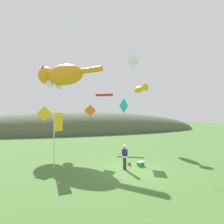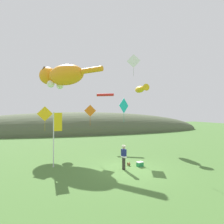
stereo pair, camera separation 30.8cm
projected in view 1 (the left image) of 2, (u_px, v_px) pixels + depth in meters
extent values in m
plane|color=#477033|center=(128.00, 169.00, 12.86)|extent=(120.00, 120.00, 0.00)
ellipsoid|color=#4C563D|center=(80.00, 132.00, 38.63)|extent=(59.22, 15.53, 8.76)
cylinder|color=#332D28|center=(125.00, 163.00, 12.72)|extent=(0.24, 0.24, 0.88)
cube|color=navy|center=(125.00, 153.00, 12.72)|extent=(0.31, 0.44, 0.60)
cube|color=white|center=(125.00, 156.00, 12.72)|extent=(0.33, 0.46, 0.10)
sphere|color=tan|center=(125.00, 148.00, 12.72)|extent=(0.20, 0.20, 0.20)
cylinder|color=#B2AD99|center=(125.00, 146.00, 12.73)|extent=(0.30, 0.30, 0.09)
cylinder|color=#B2AD99|center=(125.00, 146.00, 12.73)|extent=(0.20, 0.20, 0.07)
cylinder|color=olive|center=(129.00, 164.00, 13.65)|extent=(0.16, 0.20, 0.20)
cylinder|color=brown|center=(128.00, 164.00, 13.62)|extent=(0.02, 0.27, 0.27)
cylinder|color=brown|center=(130.00, 164.00, 13.67)|extent=(0.02, 0.27, 0.27)
cube|color=#268C4C|center=(141.00, 164.00, 13.49)|extent=(0.54, 0.43, 0.30)
cube|color=white|center=(141.00, 162.00, 13.49)|extent=(0.55, 0.43, 0.06)
cylinder|color=silver|center=(54.00, 140.00, 13.14)|extent=(0.08, 0.08, 4.19)
cube|color=yellow|center=(59.00, 122.00, 13.25)|extent=(0.60, 0.03, 1.40)
ellipsoid|color=orange|center=(65.00, 75.00, 20.65)|extent=(5.38, 5.49, 2.40)
ellipsoid|color=white|center=(64.00, 79.00, 20.76)|extent=(3.30, 3.39, 1.32)
sphere|color=orange|center=(47.00, 76.00, 22.17)|extent=(2.16, 2.16, 2.16)
cone|color=#55330A|center=(43.00, 68.00, 21.66)|extent=(1.09, 1.09, 0.72)
cone|color=#55330A|center=(51.00, 70.00, 22.70)|extent=(1.09, 1.09, 0.72)
sphere|color=white|center=(50.00, 84.00, 20.87)|extent=(0.86, 0.86, 0.86)
sphere|color=white|center=(59.00, 85.00, 22.14)|extent=(0.86, 0.86, 0.86)
cylinder|color=orange|center=(91.00, 70.00, 18.78)|extent=(2.23, 2.32, 0.58)
ellipsoid|color=gold|center=(139.00, 89.00, 22.83)|extent=(1.03, 2.44, 0.84)
cone|color=gold|center=(144.00, 88.00, 21.29)|extent=(0.88, 0.82, 0.84)
cone|color=gold|center=(139.00, 87.00, 22.90)|extent=(0.41, 0.41, 0.39)
sphere|color=black|center=(139.00, 90.00, 23.66)|extent=(0.20, 0.20, 0.20)
cylinder|color=red|center=(104.00, 95.00, 23.38)|extent=(2.21, 1.39, 0.36)
torus|color=white|center=(96.00, 95.00, 23.58)|extent=(0.26, 0.42, 0.44)
cube|color=white|center=(133.00, 61.00, 18.21)|extent=(1.24, 0.69, 1.41)
cylinder|color=black|center=(133.00, 61.00, 18.23)|extent=(0.84, 0.47, 0.02)
cube|color=#A9A9A9|center=(133.00, 72.00, 18.21)|extent=(0.03, 0.02, 0.90)
cube|color=yellow|center=(45.00, 114.00, 15.76)|extent=(1.35, 0.24, 1.37)
cylinder|color=black|center=(45.00, 114.00, 15.77)|extent=(0.91, 0.17, 0.02)
cube|color=#A98511|center=(45.00, 126.00, 15.75)|extent=(0.03, 0.01, 0.90)
cube|color=orange|center=(90.00, 111.00, 16.73)|extent=(1.14, 0.06, 1.14)
cylinder|color=black|center=(90.00, 111.00, 16.74)|extent=(0.77, 0.04, 0.02)
cube|color=#A95011|center=(90.00, 121.00, 16.72)|extent=(0.03, 0.01, 0.90)
cube|color=#19BFBF|center=(124.00, 106.00, 17.00)|extent=(1.26, 0.82, 1.49)
cylinder|color=black|center=(124.00, 106.00, 17.02)|extent=(0.85, 0.56, 0.02)
cube|color=#118585|center=(124.00, 118.00, 16.99)|extent=(0.03, 0.02, 0.90)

